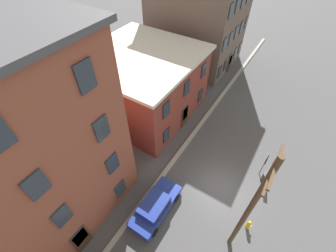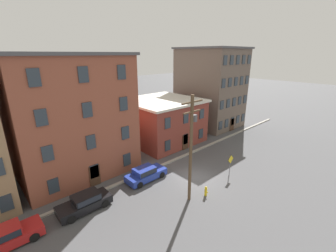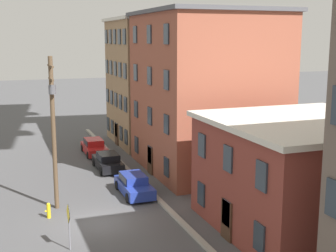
{
  "view_description": "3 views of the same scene",
  "coord_description": "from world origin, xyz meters",
  "px_view_note": "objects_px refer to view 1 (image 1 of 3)",
  "views": [
    {
      "loc": [
        -9.62,
        -1.15,
        16.27
      ],
      "look_at": [
        0.0,
        4.92,
        4.43
      ],
      "focal_mm": 24.0,
      "sensor_mm": 36.0,
      "label": 1
    },
    {
      "loc": [
        -16.66,
        -13.63,
        12.76
      ],
      "look_at": [
        0.76,
        5.25,
        4.43
      ],
      "focal_mm": 24.0,
      "sensor_mm": 36.0,
      "label": 2
    },
    {
      "loc": [
        25.89,
        -5.22,
        10.77
      ],
      "look_at": [
        -1.13,
        4.73,
        5.31
      ],
      "focal_mm": 50.0,
      "sensor_mm": 36.0,
      "label": 3
    }
  ],
  "objects_px": {
    "caution_sign": "(266,162)",
    "utility_pole": "(251,207)",
    "fire_hydrant": "(248,225)",
    "car_blue": "(155,206)"
  },
  "relations": [
    {
      "from": "caution_sign",
      "to": "fire_hydrant",
      "type": "xyz_separation_m",
      "value": [
        -4.82,
        -0.54,
        -1.18
      ]
    },
    {
      "from": "car_blue",
      "to": "fire_hydrant",
      "type": "distance_m",
      "value": 6.55
    },
    {
      "from": "caution_sign",
      "to": "fire_hydrant",
      "type": "relative_size",
      "value": 2.59
    },
    {
      "from": "utility_pole",
      "to": "caution_sign",
      "type": "bearing_deg",
      "value": -1.28
    },
    {
      "from": "utility_pole",
      "to": "fire_hydrant",
      "type": "xyz_separation_m",
      "value": [
        1.52,
        -0.68,
        -4.94
      ]
    },
    {
      "from": "car_blue",
      "to": "fire_hydrant",
      "type": "xyz_separation_m",
      "value": [
        2.43,
        -6.08,
        -0.27
      ]
    },
    {
      "from": "caution_sign",
      "to": "utility_pole",
      "type": "distance_m",
      "value": 7.37
    },
    {
      "from": "utility_pole",
      "to": "fire_hydrant",
      "type": "relative_size",
      "value": 10.08
    },
    {
      "from": "caution_sign",
      "to": "utility_pole",
      "type": "bearing_deg",
      "value": 178.72
    },
    {
      "from": "car_blue",
      "to": "caution_sign",
      "type": "bearing_deg",
      "value": -37.38
    }
  ]
}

